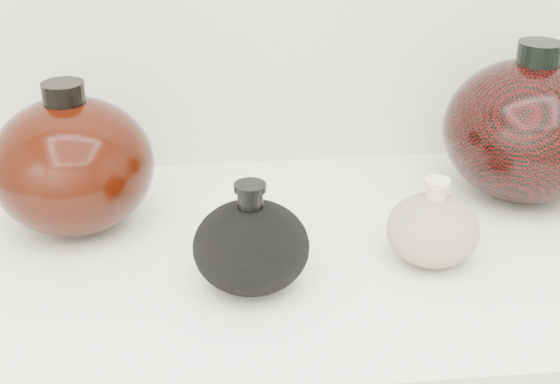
{
  "coord_description": "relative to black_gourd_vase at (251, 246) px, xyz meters",
  "views": [
    {
      "loc": [
        -0.12,
        0.16,
        1.37
      ],
      "look_at": [
        -0.04,
        0.92,
        0.99
      ],
      "focal_mm": 50.0,
      "sensor_mm": 36.0,
      "label": 1
    }
  ],
  "objects": [
    {
      "name": "black_gourd_vase",
      "position": [
        0.0,
        0.0,
        0.0
      ],
      "size": [
        0.15,
        0.15,
        0.12
      ],
      "color": "black",
      "rests_on": "display_counter"
    },
    {
      "name": "cream_gourd_vase",
      "position": [
        0.21,
        0.03,
        -0.01
      ],
      "size": [
        0.12,
        0.12,
        0.1
      ],
      "color": "beige",
      "rests_on": "display_counter"
    },
    {
      "name": "left_round_pot",
      "position": [
        -0.2,
        0.15,
        0.03
      ],
      "size": [
        0.23,
        0.23,
        0.19
      ],
      "color": "black",
      "rests_on": "display_counter"
    },
    {
      "name": "right_round_pot",
      "position": [
        0.37,
        0.18,
        0.04
      ],
      "size": [
        0.27,
        0.27,
        0.21
      ],
      "color": "black",
      "rests_on": "display_counter"
    }
  ]
}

